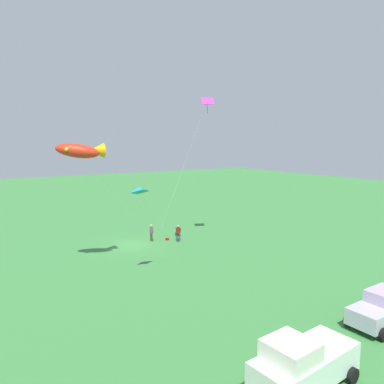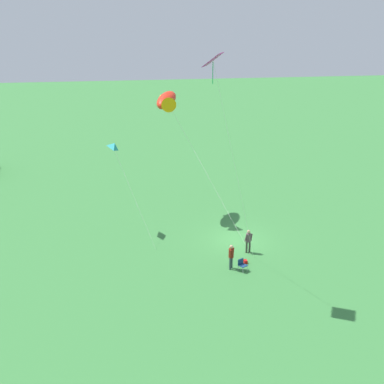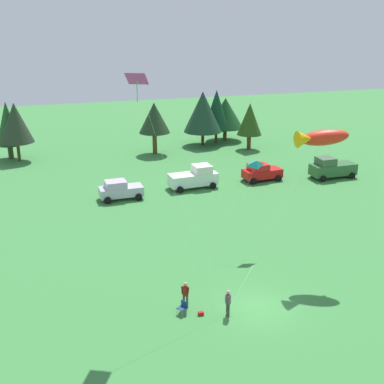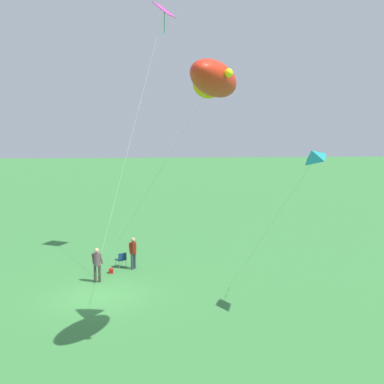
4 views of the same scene
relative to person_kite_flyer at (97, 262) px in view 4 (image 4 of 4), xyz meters
The scene contains 8 objects.
ground_plane 2.37m from the person_kite_flyer, ahead, with size 160.00×160.00×0.00m, color #397E3C.
person_kite_flyer is the anchor object (origin of this frame).
folding_chair 2.78m from the person_kite_flyer, 158.19° to the left, with size 0.66×0.66×0.82m.
person_spectator 2.76m from the person_kite_flyer, 142.41° to the left, with size 0.51×0.49×1.74m.
backpack_on_grass 1.86m from the person_kite_flyer, 160.87° to the left, with size 0.32×0.22×0.22m, color #B71412.
kite_large_fish 12.69m from the person_kite_flyer, 30.91° to the left, with size 10.62×6.26×10.16m.
kite_diamond_rainbow 13.72m from the person_kite_flyer, 142.23° to the left, with size 4.44×4.39×14.31m.
kite_delta_teal 11.97m from the person_kite_flyer, 58.96° to the left, with size 4.85×3.09×7.03m.
Camera 4 is at (23.83, 2.77, 8.27)m, focal length 50.00 mm.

